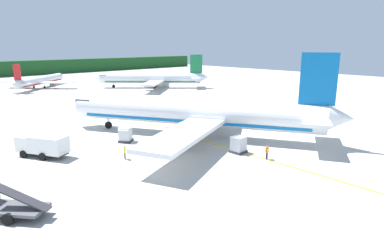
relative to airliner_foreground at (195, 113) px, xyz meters
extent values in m
cube|color=#B7B5AD|center=(-4.21, 27.10, -3.49)|extent=(240.00, 320.00, 0.20)
cylinder|color=white|center=(-0.28, 0.49, 0.11)|extent=(21.04, 33.20, 3.80)
cone|color=white|center=(-9.74, 17.20, 0.11)|extent=(4.32, 3.87, 3.61)
cone|color=white|center=(9.38, -16.56, 0.51)|extent=(4.39, 4.38, 3.23)
cube|color=#192333|center=(-8.66, 15.29, 0.96)|extent=(3.99, 3.68, 0.60)
cube|color=white|center=(-7.25, -5.75, -0.56)|extent=(16.59, 10.78, 0.50)
cylinder|color=slate|center=(-5.75, -2.83, -1.76)|extent=(3.49, 3.87, 2.20)
cube|color=white|center=(8.66, 3.26, -0.56)|extent=(15.81, 13.20, 0.50)
cylinder|color=slate|center=(5.39, 3.47, -1.76)|extent=(3.49, 3.87, 2.20)
cube|color=#0C66B2|center=(7.85, -13.86, 5.26)|extent=(2.48, 4.01, 6.50)
cube|color=white|center=(7.85, -13.86, 0.51)|extent=(10.63, 7.91, 0.24)
cube|color=#0C66B2|center=(-0.28, 0.49, -0.94)|extent=(19.10, 29.97, 0.36)
cylinder|color=black|center=(-7.02, 12.40, -2.84)|extent=(0.85, 1.13, 1.10)
cylinder|color=gray|center=(-7.02, 12.40, -2.04)|extent=(0.20, 0.20, 0.50)
cylinder|color=black|center=(-1.80, -2.09, -2.84)|extent=(0.85, 1.13, 1.10)
cylinder|color=gray|center=(-1.80, -2.09, -2.04)|extent=(0.20, 0.20, 0.50)
cylinder|color=black|center=(2.72, 0.47, -2.84)|extent=(0.85, 1.13, 1.10)
cylinder|color=gray|center=(2.72, 0.47, -2.04)|extent=(0.20, 0.20, 0.50)
cylinder|color=silver|center=(27.25, 48.18, -0.47)|extent=(23.89, 22.99, 3.17)
cone|color=silver|center=(15.67, 59.22, -0.47)|extent=(3.52, 3.56, 3.01)
cone|color=silver|center=(39.06, 36.91, -0.14)|extent=(3.79, 3.79, 2.69)
cube|color=#192333|center=(17.00, 57.95, 0.24)|extent=(3.30, 3.33, 0.50)
cube|color=silver|center=(23.20, 41.52, -1.03)|extent=(12.75, 11.68, 0.42)
cylinder|color=slate|center=(23.69, 44.21, -2.03)|extent=(3.19, 3.17, 1.83)
cube|color=silver|center=(33.71, 52.54, -1.03)|extent=(11.31, 13.00, 0.42)
cylinder|color=slate|center=(31.05, 51.92, -2.03)|extent=(3.19, 3.17, 1.83)
cube|color=#19723F|center=(37.19, 38.70, 3.82)|extent=(2.86, 2.75, 5.41)
cube|color=silver|center=(37.19, 38.70, -0.14)|extent=(7.91, 8.11, 0.20)
cube|color=#19723F|center=(27.25, 48.18, -1.35)|extent=(21.61, 20.80, 0.30)
cylinder|color=black|center=(19.00, 56.05, -2.93)|extent=(0.86, 0.84, 0.92)
cylinder|color=gray|center=(19.00, 56.05, -2.27)|extent=(0.17, 0.17, 0.42)
cylinder|color=black|center=(26.66, 45.75, -2.93)|extent=(0.86, 0.84, 0.92)
cylinder|color=gray|center=(26.66, 45.75, -2.27)|extent=(0.17, 0.17, 0.42)
cylinder|color=black|center=(29.64, 48.89, -2.93)|extent=(0.86, 0.84, 0.92)
cylinder|color=gray|center=(29.64, 48.89, -2.27)|extent=(0.17, 0.17, 0.42)
cylinder|color=white|center=(2.73, 70.95, -1.12)|extent=(19.23, 17.23, 2.47)
cone|color=white|center=(12.12, 79.15, -1.12)|extent=(2.71, 2.79, 2.34)
cone|color=white|center=(-6.86, 62.58, -0.86)|extent=(2.94, 2.95, 2.10)
cube|color=#192333|center=(11.04, 78.21, -0.56)|extent=(2.55, 2.60, 0.39)
cube|color=white|center=(-2.15, 74.56, -1.55)|extent=(8.52, 10.29, 0.32)
cylinder|color=slate|center=(-0.10, 73.99, -2.33)|extent=(2.50, 2.44, 1.43)
cube|color=white|center=(5.65, 65.62, -1.55)|extent=(9.73, 9.35, 0.32)
cylinder|color=slate|center=(5.36, 67.73, -2.33)|extent=(2.50, 2.44, 1.43)
cube|color=red|center=(-5.34, 63.90, 2.23)|extent=(2.31, 2.05, 4.22)
cube|color=white|center=(-5.34, 63.90, -0.86)|extent=(6.01, 6.45, 0.16)
cube|color=red|center=(2.73, 70.95, -1.80)|extent=(17.39, 15.60, 0.23)
cylinder|color=black|center=(9.42, 76.79, -3.03)|extent=(0.69, 0.64, 0.71)
cylinder|color=gray|center=(9.42, 76.79, -2.51)|extent=(0.13, 0.13, 0.32)
cylinder|color=black|center=(0.89, 71.58, -3.03)|extent=(0.69, 0.64, 0.71)
cylinder|color=gray|center=(0.89, 71.58, -2.51)|extent=(0.13, 0.13, 0.32)
cylinder|color=black|center=(3.11, 69.04, -3.03)|extent=(0.69, 0.64, 0.71)
cylinder|color=gray|center=(3.11, 69.04, -2.51)|extent=(0.13, 0.13, 0.32)
cone|color=silver|center=(12.01, 125.10, -1.32)|extent=(1.86, 2.40, 2.14)
cube|color=#192333|center=(10.74, 125.39, -0.81)|extent=(1.81, 2.18, 0.36)
cylinder|color=black|center=(8.82, 125.83, -3.06)|extent=(0.68, 0.35, 0.65)
cylinder|color=gray|center=(8.82, 125.83, -2.59)|extent=(0.12, 0.12, 0.30)
cube|color=#4C4C51|center=(-25.63, -7.29, -2.67)|extent=(4.43, 4.72, 0.24)
cube|color=#2D2D33|center=(-25.38, -7.60, -1.69)|extent=(3.51, 3.99, 1.88)
cube|color=#262628|center=(-26.20, -6.60, -2.87)|extent=(5.07, 5.69, 0.16)
cylinder|color=black|center=(-26.48, -7.99, -2.94)|extent=(0.79, 0.87, 0.90)
cylinder|color=black|center=(-24.78, -6.60, -2.94)|extent=(0.79, 0.87, 0.90)
cube|color=white|center=(-20.28, 7.59, -1.89)|extent=(2.80, 2.64, 1.80)
cube|color=#192333|center=(-20.69, 8.34, -1.53)|extent=(1.65, 0.97, 0.94)
cube|color=white|center=(-18.80, 4.94, -1.81)|extent=(4.00, 4.80, 1.97)
cube|color=#262628|center=(-19.24, 5.73, -2.87)|extent=(4.29, 6.06, 0.16)
cylinder|color=black|center=(-21.09, 6.80, -2.94)|extent=(0.68, 0.92, 0.90)
cylinder|color=black|center=(-19.17, 7.87, -2.94)|extent=(0.68, 0.92, 0.90)
cylinder|color=black|center=(-19.76, 4.41, -2.94)|extent=(0.68, 0.92, 0.90)
cylinder|color=black|center=(-17.84, 5.47, -2.94)|extent=(0.68, 0.92, 0.90)
cube|color=#333338|center=(-1.36, -8.98, -3.24)|extent=(1.73, 1.73, 0.30)
cube|color=#B2B7C1|center=(-1.36, -8.98, -2.24)|extent=(1.52, 1.52, 1.69)
cube|color=#B2B7C1|center=(-1.38, -8.47, -1.55)|extent=(1.51, 0.66, 0.55)
cube|color=#333338|center=(-8.91, 4.34, -3.24)|extent=(2.35, 2.35, 0.30)
cube|color=silver|center=(-8.91, 4.34, -2.25)|extent=(2.06, 2.06, 1.68)
cube|color=silver|center=(-9.31, 4.02, -1.56)|extent=(1.40, 1.54, 0.55)
cylinder|color=#191E33|center=(-0.76, -12.73, -2.98)|extent=(0.14, 0.14, 0.82)
cylinder|color=#191E33|center=(-0.94, -12.76, -2.98)|extent=(0.14, 0.14, 0.82)
cube|color=orange|center=(-0.85, -12.74, -2.26)|extent=(0.47, 0.29, 0.61)
cube|color=silver|center=(-0.85, -12.74, -2.23)|extent=(0.48, 0.30, 0.06)
sphere|color=tan|center=(-0.85, -12.74, -1.85)|extent=(0.22, 0.22, 0.22)
cylinder|color=orange|center=(-0.58, -12.70, -2.23)|extent=(0.09, 0.09, 0.58)
cylinder|color=orange|center=(-1.11, -12.79, -2.23)|extent=(0.09, 0.09, 0.58)
cylinder|color=#191E33|center=(-12.76, -1.69, -2.99)|extent=(0.14, 0.14, 0.80)
cylinder|color=#191E33|center=(-12.68, -1.53, -2.99)|extent=(0.14, 0.14, 0.80)
cube|color=#CCE519|center=(-12.72, -1.61, -2.29)|extent=(0.39, 0.49, 0.60)
cube|color=silver|center=(-12.72, -1.61, -2.26)|extent=(0.41, 0.51, 0.06)
sphere|color=tan|center=(-12.72, -1.61, -1.88)|extent=(0.22, 0.22, 0.22)
cylinder|color=#CCE519|center=(-12.84, -1.85, -2.26)|extent=(0.09, 0.09, 0.57)
cylinder|color=#CCE519|center=(-12.60, -1.37, -2.26)|extent=(0.09, 0.09, 0.57)
cube|color=yellow|center=(-0.95, -4.51, -3.39)|extent=(0.30, 60.00, 0.01)
camera|label=1|loc=(-31.35, -32.84, 9.44)|focal=30.59mm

